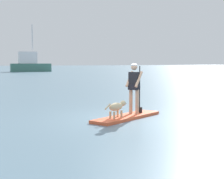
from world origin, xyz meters
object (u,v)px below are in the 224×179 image
Objects in this scene: paddleboard at (131,116)px; dog at (117,107)px; moored_boat_starboard at (30,64)px; person_paddler at (134,85)px.

paddleboard is 0.87m from dog.
moored_boat_starboard is at bearing 76.50° from dog.
dog is 61.49m from moored_boat_starboard.
dog is (-0.91, -0.38, -0.66)m from person_paddler.
moored_boat_starboard is (13.63, 59.48, 1.49)m from paddleboard.
moored_boat_starboard reaches higher than person_paddler.
person_paddler is (0.19, 0.08, 1.05)m from paddleboard.
moored_boat_starboard is at bearing 77.09° from paddleboard.
moored_boat_starboard reaches higher than dog.
paddleboard is 1.91× the size of person_paddler.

